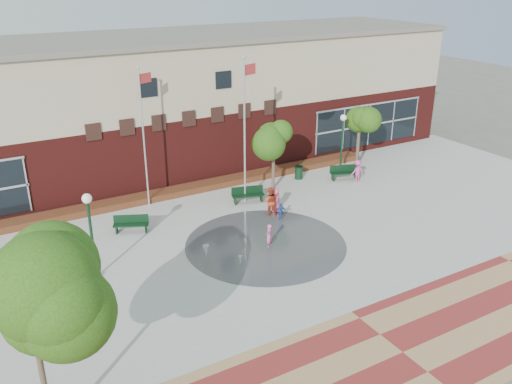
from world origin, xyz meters
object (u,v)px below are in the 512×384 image
flagpole_left (144,131)px  bench_left (131,227)px  child_splash (269,236)px  flagpole_right (245,124)px  tree_big_left (30,307)px  trash_can (299,172)px

flagpole_left → bench_left: size_ratio=4.33×
child_splash → flagpole_right: bearing=-150.1°
bench_left → tree_big_left: (-6.50, -12.31, 4.37)m
flagpole_right → trash_can: bearing=-2.9°
flagpole_left → flagpole_right: size_ratio=0.95×
flagpole_left → flagpole_right: (5.35, -2.42, 0.27)m
bench_left → trash_can: (12.49, 2.16, 0.16)m
flagpole_right → bench_left: size_ratio=4.56×
tree_big_left → flagpole_right: bearing=42.7°
trash_can → child_splash: 10.07m
flagpole_right → child_splash: 7.44m
child_splash → trash_can: bearing=-175.4°
bench_left → tree_big_left: bearing=-93.4°
trash_can → tree_big_left: 24.25m
flagpole_left → tree_big_left: 17.57m
bench_left → trash_can: bench_left is taller
trash_can → child_splash: (-6.87, -7.35, 0.17)m
child_splash → tree_big_left: bearing=-11.9°
flagpole_right → tree_big_left: bearing=-157.6°
flagpole_right → trash_can: (5.03, 1.58, -4.48)m
trash_can → child_splash: size_ratio=0.73×
flagpole_right → tree_big_left: 19.01m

